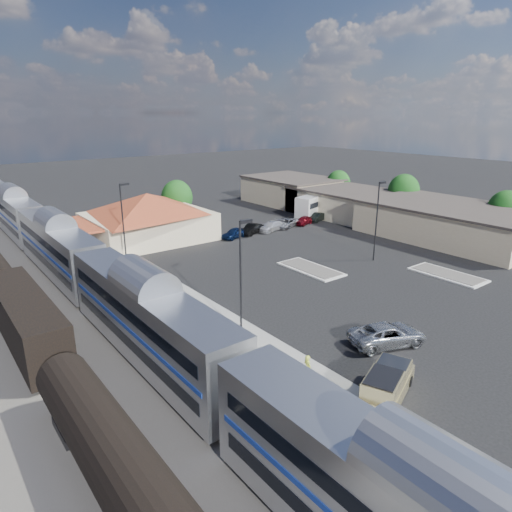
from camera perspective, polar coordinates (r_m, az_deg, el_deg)
ground at (r=45.60m, az=4.99°, el=-3.36°), size 280.00×280.00×0.00m
railbed at (r=43.19m, az=-24.15°, el=-6.04°), size 16.00×100.00×0.12m
platform at (r=44.00m, az=-12.13°, el=-4.37°), size 5.50×92.00×0.18m
passenger_train at (r=50.22m, az=-23.46°, el=0.64°), size 3.00×104.00×5.55m
freight_cars at (r=36.55m, az=-26.76°, el=-7.44°), size 2.80×46.00×4.00m
station_depot at (r=61.82m, az=-13.39°, el=4.82°), size 18.35×12.24×6.20m
buildings_east at (r=74.26m, az=13.70°, el=6.18°), size 14.40×51.40×4.80m
traffic_island_south at (r=49.52m, az=6.86°, el=-1.58°), size 3.30×7.50×0.21m
traffic_island_north at (r=51.44m, az=22.82°, el=-2.14°), size 3.30×7.50×0.21m
lamp_plat_s at (r=32.90m, az=-1.82°, el=-1.74°), size 1.08×0.25×9.00m
lamp_plat_n at (r=51.76m, az=-16.24°, el=4.70°), size 1.08×0.25×9.00m
lamp_lot at (r=52.75m, az=14.95°, el=5.03°), size 1.08×0.25×9.00m
tree_east_a at (r=69.72m, az=28.73°, el=5.18°), size 4.56×4.56×6.42m
tree_east_b at (r=77.34m, az=17.96°, el=7.74°), size 4.94×4.94×6.96m
tree_east_c at (r=86.03m, az=10.25°, el=8.90°), size 4.41×4.41×6.21m
tree_depot at (r=70.18m, az=-9.86°, el=7.25°), size 4.71×4.71×6.63m
pickup_truck at (r=29.06m, az=16.15°, el=-14.99°), size 5.79×3.88×1.88m
suv at (r=34.90m, az=16.13°, el=-9.40°), size 6.28×4.45×1.59m
coach_bus at (r=75.80m, az=7.77°, el=6.60°), size 11.49×5.90×3.63m
person_a at (r=29.19m, az=6.46°, el=-13.76°), size 0.50×0.70×1.78m
person_b at (r=33.55m, az=-4.95°, el=-9.18°), size 1.05×1.15×1.93m
parked_car_a at (r=61.55m, az=-2.74°, el=2.88°), size 4.30×2.59×1.37m
parked_car_b at (r=63.59m, az=-0.52°, el=3.39°), size 4.53×2.94×1.41m
parked_car_c at (r=65.29m, az=1.88°, el=3.74°), size 5.05×3.05×1.37m
parked_car_d at (r=67.54m, az=3.83°, el=4.14°), size 5.07×3.56×1.28m
parked_car_e at (r=69.43m, az=5.99°, el=4.44°), size 4.02×2.54×1.28m
parked_car_f at (r=71.82m, az=7.69°, el=4.84°), size 4.22×2.37×1.32m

